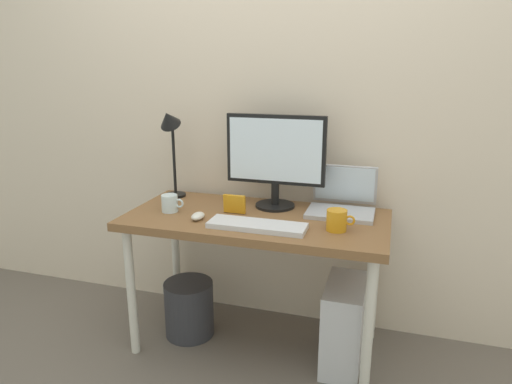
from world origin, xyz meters
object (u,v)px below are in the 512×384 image
monitor (275,156)px  coffee_mug (337,220)px  desk (256,230)px  keyboard (257,226)px  mouse (198,216)px  computer_tower (344,324)px  desk_lamp (170,133)px  wastebasket (189,308)px  laptop (342,201)px  photo_frame (234,204)px  glass_cup (170,203)px

monitor → coffee_mug: 0.48m
desk → coffee_mug: bearing=-12.1°
monitor → keyboard: 0.41m
keyboard → mouse: (-0.30, 0.03, 0.01)m
desk → computer_tower: size_ratio=2.98×
desk_lamp → monitor: bearing=-0.1°
computer_tower → wastebasket: computer_tower is taller
monitor → laptop: size_ratio=1.57×
desk_lamp → wastebasket: 0.94m
desk_lamp → keyboard: size_ratio=1.13×
desk → photo_frame: (-0.11, 0.01, 0.12)m
desk_lamp → glass_cup: size_ratio=4.28×
glass_cup → computer_tower: size_ratio=0.28×
glass_cup → wastebasket: bearing=41.3°
desk_lamp → wastebasket: bearing=-49.1°
desk → laptop: (0.39, 0.19, 0.13)m
monitor → photo_frame: bearing=-135.4°
desk_lamp → laptop: bearing=1.2°
photo_frame → desk: bearing=-4.0°
keyboard → wastebasket: 0.73m
glass_cup → desk_lamp: bearing=113.7°
coffee_mug → wastebasket: bearing=174.3°
desk → glass_cup: (-0.43, -0.06, 0.11)m
monitor → photo_frame: monitor is taller
coffee_mug → monitor: bearing=143.9°
laptop → photo_frame: 0.53m
keyboard → desk: bearing=108.7°
laptop → desk_lamp: 0.96m
laptop → glass_cup: bearing=-163.2°
wastebasket → monitor: bearing=22.7°
desk → monitor: 0.38m
laptop → desk_lamp: size_ratio=0.65×
desk_lamp → mouse: (0.28, -0.30, -0.34)m
monitor → mouse: monitor is taller
glass_cup → computer_tower: glass_cup is taller
desk → laptop: laptop is taller
desk_lamp → keyboard: bearing=-29.5°
laptop → desk_lamp: (-0.91, -0.02, 0.30)m
desk_lamp → glass_cup: desk_lamp is taller
keyboard → mouse: mouse is taller
keyboard → monitor: bearing=90.7°
keyboard → coffee_mug: bearing=12.3°
desk → mouse: bearing=-152.1°
laptop → desk: bearing=-154.1°
desk → photo_frame: size_ratio=11.39×
keyboard → desk_lamp: bearing=150.5°
laptop → wastebasket: bearing=-165.5°
mouse → coffee_mug: size_ratio=0.72×
computer_tower → wastebasket: bearing=179.1°
desk_lamp → coffee_mug: 1.01m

